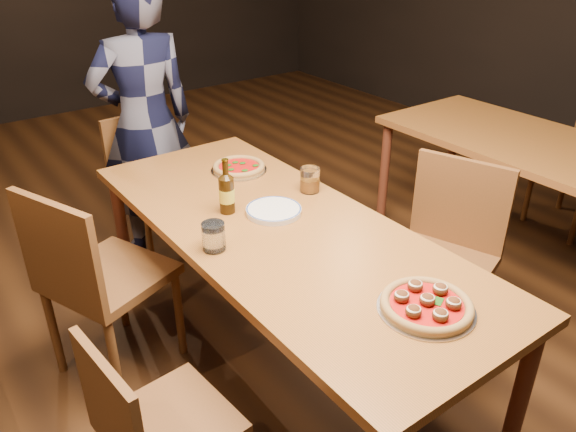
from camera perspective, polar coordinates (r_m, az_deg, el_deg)
ground at (r=2.70m, az=-0.65°, el=-15.13°), size 9.00×9.00×0.00m
table_main at (r=2.29m, az=-0.74°, el=-2.65°), size 0.80×2.00×0.75m
table_right at (r=3.37m, az=25.74°, el=4.95°), size 0.80×2.00×0.75m
chair_main_nw at (r=1.97m, az=-11.88°, el=-19.86°), size 0.41×0.41×0.81m
chair_main_sw at (r=2.55m, az=-17.71°, el=-5.68°), size 0.59×0.59×0.97m
chair_main_e at (r=2.61m, az=14.99°, el=-4.68°), size 0.56×0.56×0.95m
chair_end at (r=3.41m, az=-13.19°, el=2.93°), size 0.45×0.45×0.88m
pizza_meatball at (r=1.84m, az=13.91°, el=-8.73°), size 0.31×0.31×0.06m
pizza_margherita at (r=2.76m, az=-5.02°, el=4.96°), size 0.27×0.27×0.04m
plate_stack at (r=2.35m, az=-1.46°, el=0.54°), size 0.23×0.23×0.02m
beer_bottle at (r=2.34m, az=-6.24°, el=2.25°), size 0.07×0.07×0.23m
water_glass at (r=2.09m, az=-7.57°, el=-2.07°), size 0.09×0.09×0.11m
amber_glass at (r=2.53m, az=2.23°, el=3.70°), size 0.09×0.09×0.11m
diner at (r=3.33m, az=-14.35°, el=9.16°), size 0.63×0.44×1.63m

